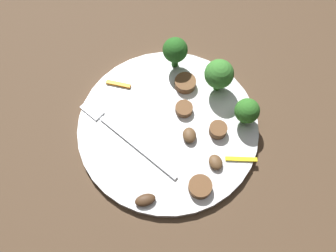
% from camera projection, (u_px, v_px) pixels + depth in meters
% --- Properties ---
extents(ground_plane, '(1.40, 1.40, 0.00)m').
position_uv_depth(ground_plane, '(168.00, 129.00, 0.60)').
color(ground_plane, '#4C3826').
extents(plate, '(0.27, 0.27, 0.01)m').
position_uv_depth(plate, '(168.00, 128.00, 0.59)').
color(plate, white).
rests_on(plate, ground_plane).
extents(fork, '(0.18, 0.05, 0.00)m').
position_uv_depth(fork, '(120.00, 133.00, 0.58)').
color(fork, silver).
rests_on(fork, plate).
extents(broccoli_floret_0, '(0.04, 0.04, 0.06)m').
position_uv_depth(broccoli_floret_0, '(219.00, 74.00, 0.58)').
color(broccoli_floret_0, '#408630').
rests_on(broccoli_floret_0, plate).
extents(broccoli_floret_1, '(0.04, 0.04, 0.05)m').
position_uv_depth(broccoli_floret_1, '(247.00, 111.00, 0.57)').
color(broccoli_floret_1, '#347525').
rests_on(broccoli_floret_1, plate).
extents(broccoli_floret_2, '(0.04, 0.04, 0.06)m').
position_uv_depth(broccoli_floret_2, '(175.00, 50.00, 0.60)').
color(broccoli_floret_2, '#296420').
rests_on(broccoli_floret_2, plate).
extents(sausage_slice_0, '(0.04, 0.04, 0.01)m').
position_uv_depth(sausage_slice_0, '(185.00, 83.00, 0.61)').
color(sausage_slice_0, brown).
rests_on(sausage_slice_0, plate).
extents(sausage_slice_1, '(0.04, 0.04, 0.01)m').
position_uv_depth(sausage_slice_1, '(218.00, 130.00, 0.58)').
color(sausage_slice_1, brown).
rests_on(sausage_slice_1, plate).
extents(sausage_slice_2, '(0.04, 0.04, 0.01)m').
position_uv_depth(sausage_slice_2, '(200.00, 187.00, 0.54)').
color(sausage_slice_2, brown).
rests_on(sausage_slice_2, plate).
extents(sausage_slice_3, '(0.03, 0.03, 0.01)m').
position_uv_depth(sausage_slice_3, '(184.00, 109.00, 0.60)').
color(sausage_slice_3, brown).
rests_on(sausage_slice_3, plate).
extents(mushroom_0, '(0.03, 0.03, 0.01)m').
position_uv_depth(mushroom_0, '(145.00, 200.00, 0.54)').
color(mushroom_0, '#422B19').
rests_on(mushroom_0, plate).
extents(mushroom_1, '(0.03, 0.03, 0.01)m').
position_uv_depth(mushroom_1, '(189.00, 135.00, 0.58)').
color(mushroom_1, brown).
rests_on(mushroom_1, plate).
extents(mushroom_2, '(0.03, 0.03, 0.01)m').
position_uv_depth(mushroom_2, '(216.00, 162.00, 0.56)').
color(mushroom_2, brown).
rests_on(mushroom_2, plate).
extents(pepper_strip_0, '(0.03, 0.04, 0.00)m').
position_uv_depth(pepper_strip_0, '(241.00, 159.00, 0.56)').
color(pepper_strip_0, yellow).
rests_on(pepper_strip_0, plate).
extents(pepper_strip_3, '(0.03, 0.03, 0.00)m').
position_uv_depth(pepper_strip_3, '(118.00, 84.00, 0.62)').
color(pepper_strip_3, orange).
rests_on(pepper_strip_3, plate).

